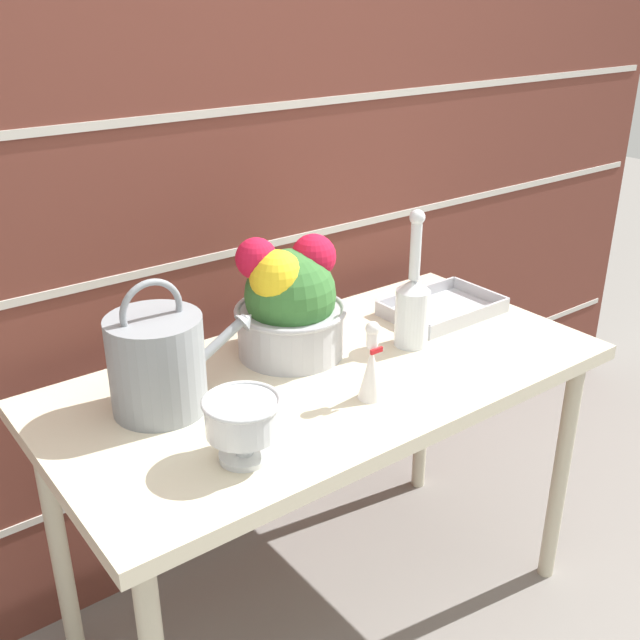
# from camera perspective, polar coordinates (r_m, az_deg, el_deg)

# --- Properties ---
(ground_plane) EXTENTS (12.00, 12.00, 0.00)m
(ground_plane) POSITION_cam_1_polar(r_m,az_deg,el_deg) (2.19, 0.55, -21.30)
(ground_plane) COLOR gray
(brick_wall) EXTENTS (3.60, 0.08, 2.20)m
(brick_wall) POSITION_cam_1_polar(r_m,az_deg,el_deg) (1.97, -7.50, 10.41)
(brick_wall) COLOR brown
(brick_wall) RESTS_ON ground_plane
(patio_table) EXTENTS (1.31, 0.65, 0.74)m
(patio_table) POSITION_cam_1_polar(r_m,az_deg,el_deg) (1.78, 0.64, -6.05)
(patio_table) COLOR beige
(patio_table) RESTS_ON ground_plane
(watering_can) EXTENTS (0.34, 0.20, 0.29)m
(watering_can) POSITION_cam_1_polar(r_m,az_deg,el_deg) (1.58, -12.23, -3.16)
(watering_can) COLOR gray
(watering_can) RESTS_ON patio_table
(crystal_pedestal_bowl) EXTENTS (0.15, 0.15, 0.13)m
(crystal_pedestal_bowl) POSITION_cam_1_polar(r_m,az_deg,el_deg) (1.40, -5.90, -7.55)
(crystal_pedestal_bowl) COLOR silver
(crystal_pedestal_bowl) RESTS_ON patio_table
(flower_planter) EXTENTS (0.27, 0.27, 0.30)m
(flower_planter) POSITION_cam_1_polar(r_m,az_deg,el_deg) (1.77, -2.36, 1.34)
(flower_planter) COLOR #ADADB2
(flower_planter) RESTS_ON patio_table
(glass_decanter) EXTENTS (0.08, 0.08, 0.35)m
(glass_decanter) POSITION_cam_1_polar(r_m,az_deg,el_deg) (1.84, 7.06, 1.19)
(glass_decanter) COLOR silver
(glass_decanter) RESTS_ON patio_table
(figurine_vase) EXTENTS (0.06, 0.06, 0.18)m
(figurine_vase) POSITION_cam_1_polar(r_m,az_deg,el_deg) (1.60, 3.81, -3.68)
(figurine_vase) COLOR white
(figurine_vase) RESTS_ON patio_table
(wire_tray) EXTENTS (0.31, 0.21, 0.04)m
(wire_tray) POSITION_cam_1_polar(r_m,az_deg,el_deg) (2.07, 9.29, 0.80)
(wire_tray) COLOR #B7B7BC
(wire_tray) RESTS_ON patio_table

